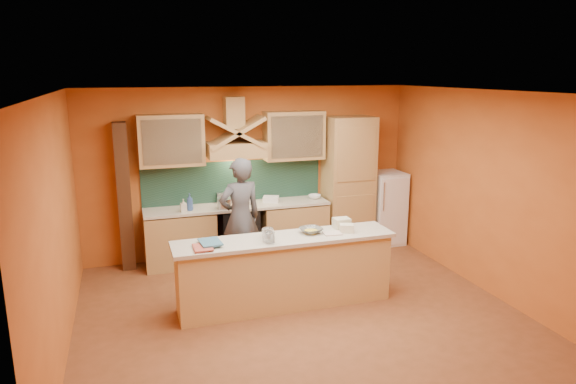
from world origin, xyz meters
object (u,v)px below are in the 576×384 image
object	(u,v)px
fridge	(385,208)
kitchen_scale	(268,233)
person	(240,218)
stove	(239,232)
mixing_bowl	(311,230)

from	to	relation	value
fridge	kitchen_scale	world-z (taller)	fridge
kitchen_scale	fridge	bearing A→B (deg)	28.28
fridge	person	xyz separation A→B (m)	(-2.82, -0.70, 0.26)
stove	fridge	world-z (taller)	fridge
kitchen_scale	person	bearing A→B (deg)	90.23
person	kitchen_scale	bearing A→B (deg)	84.01
stove	mixing_bowl	bearing A→B (deg)	-72.41
stove	mixing_bowl	distance (m)	2.00
mixing_bowl	person	bearing A→B (deg)	121.66
person	mixing_bowl	bearing A→B (deg)	109.83
stove	kitchen_scale	bearing A→B (deg)	-90.16
mixing_bowl	kitchen_scale	bearing A→B (deg)	177.98
person	mixing_bowl	size ratio (longest dim) A/B	6.23
kitchen_scale	mixing_bowl	world-z (taller)	kitchen_scale
stove	person	world-z (taller)	person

